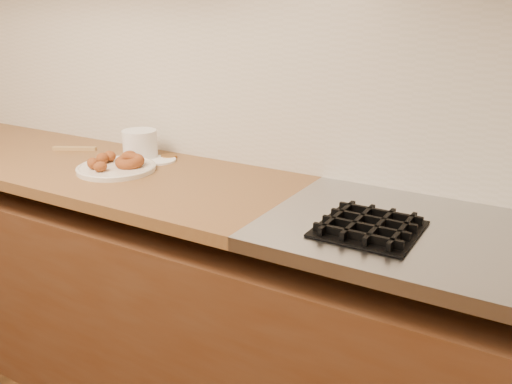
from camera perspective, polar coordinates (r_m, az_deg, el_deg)
wall_back at (r=2.09m, az=-5.38°, el=15.77°), size 4.00×0.02×2.70m
base_cabinet at (r=2.14m, az=-9.51°, el=-11.58°), size 3.60×0.60×0.77m
butcher_block at (r=2.40m, az=-22.23°, el=3.46°), size 2.30×0.62×0.04m
backsplash at (r=2.09m, az=-5.45°, el=11.64°), size 3.60×0.02×0.60m
burner_grates at (r=1.42m, az=24.29°, el=-5.88°), size 0.91×0.26×0.03m
donut_plate at (r=2.03m, az=-14.48°, el=2.42°), size 0.28×0.28×0.02m
ring_donut at (r=2.01m, az=-13.15°, el=3.17°), size 0.12×0.12×0.05m
fried_dough_chunks at (r=2.05m, az=-15.08°, el=3.35°), size 0.13×0.21×0.04m
plastic_tub at (r=2.16m, az=-12.11°, el=4.93°), size 0.18×0.18×0.11m
tub_lid at (r=2.12m, az=-10.13°, el=3.32°), size 0.16×0.16×0.01m
brass_jar_lid at (r=2.16m, az=-9.16°, el=3.72°), size 0.06×0.06×0.01m
wooden_utensil at (r=2.36m, az=-18.56°, el=4.36°), size 0.17×0.10×0.01m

